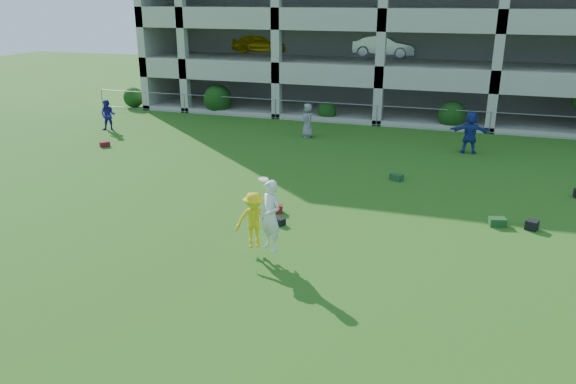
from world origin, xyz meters
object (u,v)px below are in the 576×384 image
(bystander_a, at_px, (108,115))
(parking_garage, at_px, (403,10))
(bystander_d, at_px, (470,132))
(bystander_c, at_px, (308,120))
(frisbee_contest, at_px, (260,218))
(crate_d, at_px, (532,225))

(bystander_a, distance_m, parking_garage, 20.38)
(bystander_a, bearing_deg, bystander_d, -12.01)
(bystander_c, xyz_separation_m, parking_garage, (2.93, 12.41, 5.14))
(frisbee_contest, xyz_separation_m, parking_garage, (0.21, 26.35, 4.86))
(bystander_c, distance_m, frisbee_contest, 14.21)
(bystander_c, xyz_separation_m, crate_d, (10.08, -9.49, -0.73))
(bystander_a, height_order, crate_d, bystander_a)
(frisbee_contest, bearing_deg, parking_garage, 89.54)
(bystander_d, xyz_separation_m, crate_d, (2.10, -8.82, -0.83))
(bystander_c, bearing_deg, bystander_a, -115.85)
(frisbee_contest, relative_size, parking_garage, 0.07)
(parking_garage, bearing_deg, bystander_d, -68.87)
(bystander_c, bearing_deg, bystander_d, 49.55)
(bystander_c, distance_m, bystander_d, 8.01)
(bystander_c, relative_size, bystander_d, 0.89)
(bystander_c, xyz_separation_m, bystander_d, (7.98, -0.67, 0.10))
(crate_d, height_order, frisbee_contest, frisbee_contest)
(bystander_a, relative_size, crate_d, 4.71)
(bystander_d, height_order, parking_garage, parking_garage)
(bystander_a, xyz_separation_m, crate_d, (20.76, -7.64, -0.67))
(bystander_a, bearing_deg, frisbee_contest, -57.72)
(parking_garage, bearing_deg, bystander_a, -133.67)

